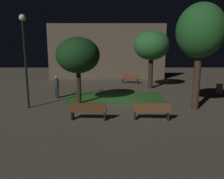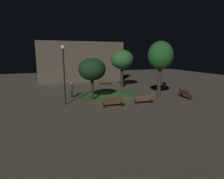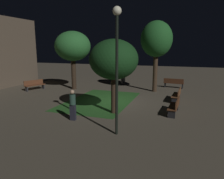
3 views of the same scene
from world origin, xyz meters
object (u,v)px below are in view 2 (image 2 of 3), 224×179
(bench_front_left, at_px, (185,94))
(lamp_post_path_center, at_px, (64,66))
(bench_corner, at_px, (104,81))
(bench_near_trees, at_px, (113,102))
(tree_near_wall, at_px, (160,56))
(tree_tall_center, at_px, (122,60))
(trash_bin, at_px, (164,86))
(pedestrian, at_px, (72,90))
(bench_front_right, at_px, (144,99))
(tree_back_left, at_px, (92,69))

(bench_front_left, distance_m, lamp_post_path_center, 12.48)
(bench_corner, bearing_deg, bench_near_trees, -104.14)
(bench_corner, bearing_deg, tree_near_wall, -74.06)
(tree_tall_center, relative_size, tree_near_wall, 0.87)
(bench_corner, height_order, lamp_post_path_center, lamp_post_path_center)
(trash_bin, bearing_deg, bench_corner, 134.30)
(bench_near_trees, height_order, pedestrian, pedestrian)
(tree_tall_center, bearing_deg, bench_front_right, -99.83)
(bench_corner, xyz_separation_m, pedestrian, (-5.86, -7.18, 0.37))
(bench_near_trees, xyz_separation_m, pedestrian, (-2.80, 4.94, 0.37))
(lamp_post_path_center, distance_m, trash_bin, 13.87)
(trash_bin, bearing_deg, bench_front_right, -137.11)
(tree_back_left, bearing_deg, lamp_post_path_center, -158.76)
(bench_corner, distance_m, trash_bin, 8.89)
(tree_tall_center, xyz_separation_m, trash_bin, (4.64, -3.28, -3.35))
(bench_front_right, height_order, bench_front_left, same)
(tree_near_wall, height_order, lamp_post_path_center, tree_near_wall)
(tree_near_wall, bearing_deg, bench_front_left, -32.93)
(bench_corner, distance_m, pedestrian, 9.27)
(bench_corner, height_order, tree_back_left, tree_back_left)
(pedestrian, bearing_deg, bench_near_trees, -60.47)
(tree_tall_center, bearing_deg, tree_near_wall, -79.38)
(bench_near_trees, height_order, bench_front_left, same)
(bench_corner, height_order, tree_near_wall, tree_near_wall)
(pedestrian, bearing_deg, tree_near_wall, -18.71)
(bench_front_right, bearing_deg, bench_corner, 90.04)
(bench_front_right, distance_m, bench_corner, 12.12)
(pedestrian, bearing_deg, trash_bin, 3.88)
(tree_near_wall, bearing_deg, tree_back_left, 168.84)
(bench_front_left, xyz_separation_m, bench_corner, (-5.14, 11.60, 0.00))
(bench_front_left, height_order, pedestrian, pedestrian)
(tree_back_left, xyz_separation_m, pedestrian, (-1.84, 1.60, -2.20))
(trash_bin, relative_size, pedestrian, 0.55)
(bench_corner, distance_m, tree_near_wall, 11.23)
(tree_back_left, relative_size, trash_bin, 4.75)
(bench_front_left, relative_size, lamp_post_path_center, 0.35)
(bench_front_right, distance_m, tree_back_left, 5.83)
(lamp_post_path_center, bearing_deg, tree_near_wall, -1.56)
(bench_front_right, distance_m, pedestrian, 7.68)
(bench_corner, height_order, trash_bin, trash_bin)
(lamp_post_path_center, distance_m, pedestrian, 3.93)
(tree_back_left, bearing_deg, tree_tall_center, 45.57)
(lamp_post_path_center, bearing_deg, bench_front_right, -18.13)
(bench_near_trees, bearing_deg, tree_back_left, 106.01)
(bench_front_right, bearing_deg, bench_front_left, 5.88)
(bench_near_trees, bearing_deg, pedestrian, 119.53)
(bench_front_right, relative_size, pedestrian, 1.13)
(bench_front_left, distance_m, tree_back_left, 9.91)
(bench_front_right, xyz_separation_m, tree_near_wall, (2.89, 1.98, 3.86))
(bench_corner, distance_m, lamp_post_path_center, 12.40)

